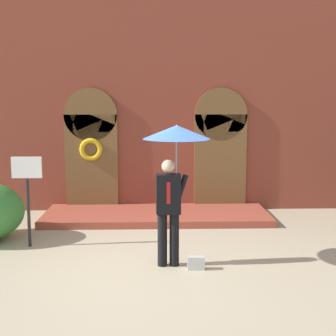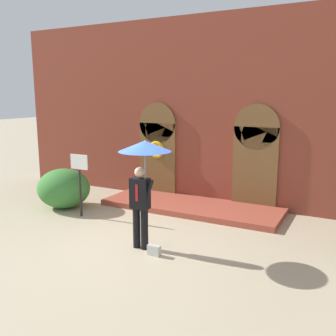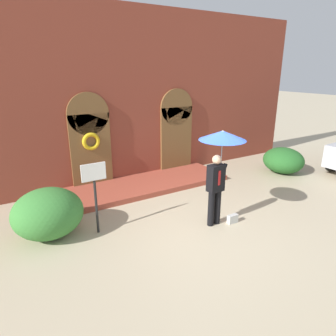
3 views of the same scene
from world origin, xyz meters
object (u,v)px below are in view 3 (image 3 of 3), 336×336
person_with_umbrella (221,150)px  sign_post (95,187)px  handbag (233,219)px  shrub_left (48,213)px  shrub_right (283,160)px

person_with_umbrella → sign_post: bearing=157.8°
person_with_umbrella → handbag: 1.85m
handbag → shrub_left: shrub_left is taller
sign_post → shrub_right: (7.34, 0.65, -0.69)m
shrub_right → sign_post: bearing=-174.9°
shrub_right → person_with_umbrella: bearing=-159.2°
person_with_umbrella → shrub_right: bearing=20.8°
person_with_umbrella → shrub_right: size_ratio=1.56×
person_with_umbrella → sign_post: 3.01m
shrub_left → shrub_right: (8.34, 0.23, -0.11)m
person_with_umbrella → handbag: (0.35, -0.20, -1.80)m
shrub_left → shrub_right: 8.34m
handbag → sign_post: sign_post is taller
sign_post → shrub_left: sign_post is taller
person_with_umbrella → shrub_left: size_ratio=1.49×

